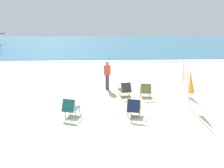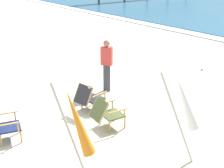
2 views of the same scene
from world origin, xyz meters
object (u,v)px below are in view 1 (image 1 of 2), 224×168
object	(u,v)px
beach_chair_far_center	(125,89)
person_near_chairs	(107,75)
beach_chair_back_right	(145,90)
umbrella_furled_orange	(191,81)
beach_chair_mid_center	(134,107)
beach_chair_back_left	(71,107)
umbrella_furled_white	(184,71)

from	to	relation	value
beach_chair_far_center	person_near_chairs	bearing A→B (deg)	125.34
beach_chair_back_right	person_near_chairs	xyz separation A→B (m)	(-1.92, 1.44, 0.42)
beach_chair_back_right	umbrella_furled_orange	bearing A→B (deg)	-47.77
beach_chair_mid_center	beach_chair_back_left	bearing A→B (deg)	176.81
beach_chair_back_left	beach_chair_back_right	xyz separation A→B (m)	(3.51, 2.06, -0.01)
beach_chair_far_center	beach_chair_back_left	xyz separation A→B (m)	(-2.48, -2.24, 0.00)
beach_chair_mid_center	beach_chair_far_center	bearing A→B (deg)	92.35
umbrella_furled_orange	person_near_chairs	world-z (taller)	umbrella_furled_orange
person_near_chairs	beach_chair_back_left	bearing A→B (deg)	-114.32
umbrella_furled_white	person_near_chairs	bearing A→B (deg)	164.53
beach_chair_far_center	umbrella_furled_orange	xyz separation A→B (m)	(2.56, -1.86, 0.90)
beach_chair_back_left	umbrella_furled_white	distance (m)	6.11
person_near_chairs	beach_chair_back_right	bearing A→B (deg)	-36.77
beach_chair_far_center	beach_chair_mid_center	xyz separation A→B (m)	(0.10, -2.38, 0.00)
beach_chair_far_center	umbrella_furled_white	xyz separation A→B (m)	(3.08, 0.16, 0.87)
beach_chair_mid_center	person_near_chairs	world-z (taller)	person_near_chairs
beach_chair_back_left	umbrella_furled_orange	size ratio (longest dim) A/B	0.42
beach_chair_far_center	beach_chair_back_left	bearing A→B (deg)	-137.88
beach_chair_far_center	beach_chair_mid_center	distance (m)	2.38
beach_chair_back_right	umbrella_furled_orange	size ratio (longest dim) A/B	0.41
umbrella_furled_white	beach_chair_back_left	bearing A→B (deg)	-156.61
beach_chair_mid_center	umbrella_furled_orange	xyz separation A→B (m)	(2.46, 0.52, 0.90)
beach_chair_far_center	beach_chair_back_right	distance (m)	1.04
beach_chair_far_center	umbrella_furled_white	distance (m)	3.20
beach_chair_back_left	umbrella_furled_orange	bearing A→B (deg)	4.26
beach_chair_back_right	person_near_chairs	bearing A→B (deg)	143.23
umbrella_furled_white	person_near_chairs	size ratio (longest dim) A/B	1.22
beach_chair_far_center	beach_chair_back_right	size ratio (longest dim) A/B	1.01
umbrella_furled_white	beach_chair_far_center	bearing A→B (deg)	-176.98
beach_chair_back_right	beach_chair_mid_center	bearing A→B (deg)	-112.90
beach_chair_far_center	umbrella_furled_orange	world-z (taller)	umbrella_furled_orange
umbrella_furled_orange	person_near_chairs	size ratio (longest dim) A/B	1.25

